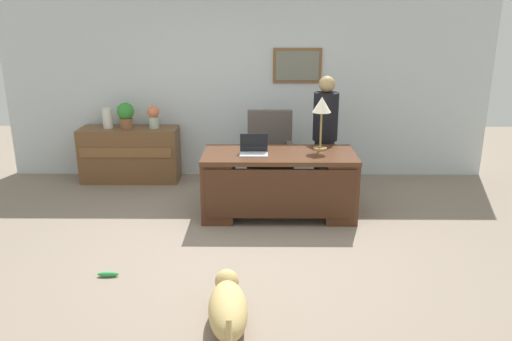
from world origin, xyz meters
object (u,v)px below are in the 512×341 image
object	(u,v)px
person_standing	(325,136)
desk_lamp	(322,108)
armchair	(270,157)
dog_lying	(228,307)
vase_empty	(108,118)
potted_plant	(126,114)
credenza	(130,154)
desk	(279,182)
vase_with_flowers	(154,116)
laptop	(254,149)
dog_toy_bone	(108,274)

from	to	relation	value
person_standing	desk_lamp	bearing A→B (deg)	-102.61
armchair	dog_lying	world-z (taller)	armchair
person_standing	vase_empty	distance (m)	3.05
potted_plant	vase_empty	bearing A→B (deg)	180.00
credenza	armchair	xyz separation A→B (m)	(2.00, -0.45, 0.10)
person_standing	potted_plant	bearing A→B (deg)	167.54
desk	dog_lying	xyz separation A→B (m)	(-0.47, -2.24, -0.26)
credenza	vase_with_flowers	distance (m)	0.67
vase_with_flowers	armchair	bearing A→B (deg)	-15.34
laptop	dog_toy_bone	size ratio (longest dim) A/B	1.65
vase_with_flowers	dog_toy_bone	xyz separation A→B (m)	(0.11, -2.84, -0.92)
person_standing	laptop	distance (m)	1.18
credenza	dog_toy_bone	xyz separation A→B (m)	(0.48, -2.84, -0.36)
desk	potted_plant	world-z (taller)	potted_plant
person_standing	dog_lying	bearing A→B (deg)	-110.03
credenza	laptop	world-z (taller)	laptop
dog_lying	credenza	bearing A→B (deg)	114.50
desk_lamp	dog_lying	bearing A→B (deg)	-111.61
person_standing	dog_lying	xyz separation A→B (m)	(-1.08, -2.97, -0.65)
desk	desk_lamp	distance (m)	1.00
desk	armchair	distance (m)	0.89
desk_lamp	vase_with_flowers	size ratio (longest dim) A/B	1.98
armchair	laptop	distance (m)	0.99
person_standing	laptop	world-z (taller)	person_standing
credenza	laptop	xyz separation A→B (m)	(1.80, -1.36, 0.44)
dog_lying	vase_with_flowers	distance (m)	3.87
armchair	desk	bearing A→B (deg)	-84.12
potted_plant	vase_with_flowers	bearing A→B (deg)	0.00
dog_lying	dog_toy_bone	world-z (taller)	dog_lying
vase_empty	dog_toy_bone	world-z (taller)	vase_empty
credenza	dog_lying	distance (m)	3.93
dog_lying	desk	bearing A→B (deg)	78.25
dog_toy_bone	dog_lying	bearing A→B (deg)	-32.50
laptop	potted_plant	bearing A→B (deg)	143.30
desk	laptop	size ratio (longest dim) A/B	5.56
laptop	vase_with_flowers	distance (m)	1.98
laptop	dog_toy_bone	distance (m)	2.14
credenza	vase_empty	world-z (taller)	vase_empty
person_standing	potted_plant	size ratio (longest dim) A/B	4.38
dog_lying	potted_plant	xyz separation A→B (m)	(-1.65, 3.57, 0.82)
dog_lying	armchair	bearing A→B (deg)	83.17
desk	armchair	world-z (taller)	armchair
credenza	dog_lying	xyz separation A→B (m)	(1.63, -3.57, -0.23)
armchair	person_standing	world-z (taller)	person_standing
laptop	armchair	bearing A→B (deg)	77.43
armchair	vase_with_flowers	bearing A→B (deg)	164.66
armchair	vase_empty	xyz separation A→B (m)	(-2.28, 0.45, 0.43)
armchair	desk_lamp	bearing A→B (deg)	-50.01
laptop	potted_plant	xyz separation A→B (m)	(-1.82, 1.36, 0.15)
dog_lying	desk_lamp	xyz separation A→B (m)	(0.96, 2.43, 1.11)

